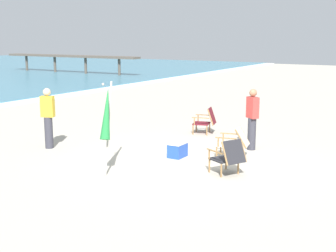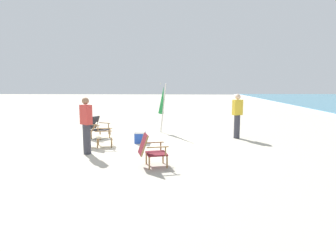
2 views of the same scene
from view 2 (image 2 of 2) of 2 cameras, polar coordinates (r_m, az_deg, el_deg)
The scene contains 8 objects.
ground_plane at distance 10.43m, azimuth -7.03°, elevation -3.06°, with size 80.00×80.00×0.00m, color #B7AF9E.
beach_chair_back_left at distance 7.33m, azimuth -3.37°, elevation -4.46°, with size 0.73×0.80×0.82m.
beach_chair_front_left at distance 9.83m, azimuth -13.00°, elevation -1.42°, with size 0.72×0.87×0.77m.
beach_chair_mid_center at distance 11.35m, azimuth -13.42°, elevation -0.11°, with size 0.84×0.90×0.80m.
umbrella_furled_green at distance 12.06m, azimuth -1.08°, elevation 4.90°, with size 0.74×0.41×2.03m.
person_near_chairs at distance 11.25m, azimuth 13.05°, elevation 1.94°, with size 0.32×0.39×1.63m.
person_by_waterline at distance 8.85m, azimuth -15.29°, elevation 0.16°, with size 0.37×0.39×1.63m.
cooler_box at distance 10.29m, azimuth -5.31°, elevation -2.05°, with size 0.49×0.35×0.40m.
Camera 2 is at (10.10, 1.63, 2.06)m, focal length 32.00 mm.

